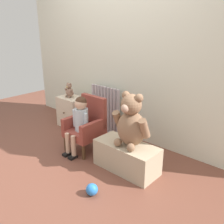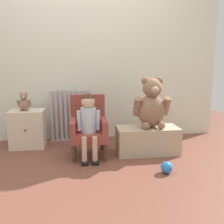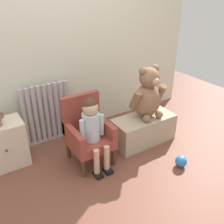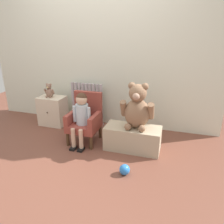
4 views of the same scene
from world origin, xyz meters
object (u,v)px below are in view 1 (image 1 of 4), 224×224
(radiator, at_px, (105,109))
(small_dresser, at_px, (72,112))
(toy_ball, at_px, (92,189))
(large_teddy_bear, at_px, (131,123))
(child_armchair, at_px, (87,125))
(low_bench, at_px, (127,157))
(small_teddy_bear, at_px, (69,91))
(child_figure, at_px, (80,117))

(radiator, height_order, small_dresser, radiator)
(toy_ball, bearing_deg, large_teddy_bear, 89.42)
(child_armchair, height_order, toy_ball, child_armchair)
(low_bench, height_order, large_teddy_bear, large_teddy_bear)
(radiator, bearing_deg, small_teddy_bear, -158.27)
(small_dresser, xyz_separation_m, child_figure, (0.74, -0.47, 0.23))
(radiator, relative_size, low_bench, 0.96)
(child_figure, bearing_deg, small_dresser, 147.57)
(radiator, xyz_separation_m, child_armchair, (0.22, -0.57, -0.02))
(child_armchair, bearing_deg, radiator, 110.87)
(child_armchair, distance_m, small_teddy_bear, 0.88)
(child_armchair, bearing_deg, low_bench, -4.04)
(small_dresser, bearing_deg, toy_ball, -33.63)
(small_teddy_bear, bearing_deg, child_figure, -31.12)
(radiator, height_order, child_figure, child_figure)
(radiator, height_order, small_teddy_bear, small_teddy_bear)
(child_figure, relative_size, low_bench, 1.01)
(radiator, bearing_deg, child_armchair, -69.13)
(small_dresser, relative_size, toy_ball, 4.04)
(small_dresser, relative_size, large_teddy_bear, 0.81)
(large_teddy_bear, xyz_separation_m, small_teddy_bear, (-1.50, 0.39, 0.00))
(low_bench, relative_size, toy_ball, 6.16)
(child_armchair, height_order, large_teddy_bear, large_teddy_bear)
(large_teddy_bear, bearing_deg, child_figure, -174.15)
(child_armchair, bearing_deg, small_dresser, 154.15)
(small_dresser, relative_size, small_teddy_bear, 2.08)
(low_bench, height_order, small_teddy_bear, small_teddy_bear)
(child_armchair, relative_size, low_bench, 0.95)
(small_dresser, bearing_deg, child_figure, -32.43)
(radiator, relative_size, small_teddy_bear, 3.04)
(small_teddy_bear, relative_size, toy_ball, 1.94)
(low_bench, bearing_deg, small_dresser, 164.05)
(child_figure, height_order, small_teddy_bear, child_figure)
(small_dresser, distance_m, large_teddy_bear, 1.56)
(small_dresser, xyz_separation_m, small_teddy_bear, (-0.02, -0.01, 0.34))
(radiator, bearing_deg, large_teddy_bear, -32.63)
(radiator, bearing_deg, toy_ball, -51.54)
(small_dresser, distance_m, toy_ball, 1.77)
(child_armchair, xyz_separation_m, large_teddy_bear, (0.73, -0.04, 0.24))
(child_figure, height_order, large_teddy_bear, large_teddy_bear)
(radiator, bearing_deg, child_figure, -72.34)
(large_teddy_bear, height_order, toy_ball, large_teddy_bear)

